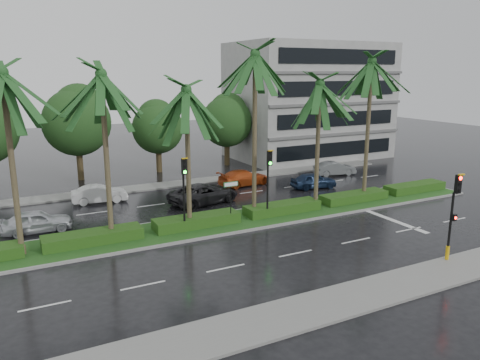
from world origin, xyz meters
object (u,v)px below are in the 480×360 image
car_white (100,194)px  car_blue (314,181)px  signal_near (453,213)px  car_darkgrey (204,193)px  street_sign (231,192)px  signal_median_left (184,184)px  car_red (244,178)px  car_grey (335,169)px  car_silver (37,221)px

car_white → car_blue: 16.40m
signal_near → car_darkgrey: bearing=113.2°
street_sign → signal_median_left: bearing=-176.5°
signal_near → car_blue: size_ratio=1.18×
car_red → car_blue: (4.50, -3.41, -0.01)m
signal_near → signal_median_left: (-10.00, 9.69, 0.49)m
car_darkgrey → car_red: bearing=-68.9°
street_sign → car_darkgrey: (0.50, 5.32, -1.41)m
street_sign → car_red: bearing=57.8°
street_sign → car_white: bearing=123.9°
car_red → car_grey: car_red is taller
car_darkgrey → car_blue: 9.50m
signal_median_left → car_silver: size_ratio=1.12×
signal_near → car_blue: (3.00, 15.19, -1.88)m
car_blue → car_grey: bearing=-48.1°
car_white → car_darkgrey: size_ratio=0.74×
street_sign → car_darkgrey: street_sign is taller
signal_median_left → car_red: 12.54m
car_red → car_blue: car_red is taller
signal_median_left → car_grey: signal_median_left is taller
car_darkgrey → car_blue: size_ratio=1.40×
car_silver → car_red: bearing=-73.6°
signal_near → car_darkgrey: (-6.50, 15.19, -1.79)m
signal_near → car_darkgrey: size_ratio=0.85×
street_sign → car_darkgrey: size_ratio=0.50×
car_grey → car_silver: bearing=109.6°
car_white → car_grey: size_ratio=1.01×
car_white → car_darkgrey: (6.50, -3.61, 0.09)m
car_red → car_grey: 9.01m
car_blue → car_grey: size_ratio=0.98×
car_darkgrey → car_blue: (9.50, 0.00, -0.09)m
car_red → car_blue: bearing=-133.9°
car_silver → car_darkgrey: size_ratio=0.75×
car_silver → signal_median_left: bearing=-119.6°
car_darkgrey → car_silver: bearing=82.8°
signal_near → signal_median_left: signal_median_left is taller
signal_median_left → car_white: bearing=108.2°
car_white → car_blue: bearing=-97.3°
car_silver → car_red: size_ratio=0.88×
signal_median_left → car_darkgrey: size_ratio=0.85×
car_white → car_red: 11.50m
street_sign → car_grey: size_ratio=0.69×
signal_near → car_white: 22.94m
car_darkgrey → street_sign: bearing=161.4°
car_silver → car_grey: car_silver is taller
car_red → car_grey: (9.00, -0.42, -0.02)m
street_sign → car_red: size_ratio=0.59×
car_blue → car_white: bearing=85.5°
signal_near → car_blue: bearing=78.8°
car_grey → car_white: bearing=98.4°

